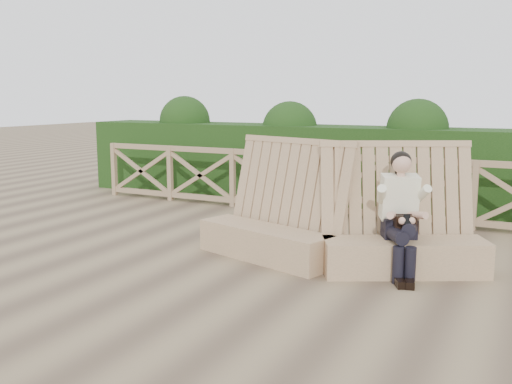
% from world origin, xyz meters
% --- Properties ---
extents(ground, '(60.00, 60.00, 0.00)m').
position_xyz_m(ground, '(0.00, 0.00, 0.00)').
color(ground, brown).
rests_on(ground, ground).
extents(bench, '(3.68, 1.54, 1.55)m').
position_xyz_m(bench, '(0.81, 0.77, 0.39)').
color(bench, '#917253').
rests_on(bench, ground).
extents(woman, '(0.64, 0.95, 1.44)m').
position_xyz_m(woman, '(1.63, 0.77, 0.75)').
color(woman, black).
rests_on(woman, ground).
extents(guardrail, '(10.10, 0.09, 1.10)m').
position_xyz_m(guardrail, '(0.00, 3.50, 0.55)').
color(guardrail, '#8C7251').
rests_on(guardrail, ground).
extents(hedge, '(12.00, 1.20, 1.50)m').
position_xyz_m(hedge, '(0.00, 4.70, 0.75)').
color(hedge, black).
rests_on(hedge, ground).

